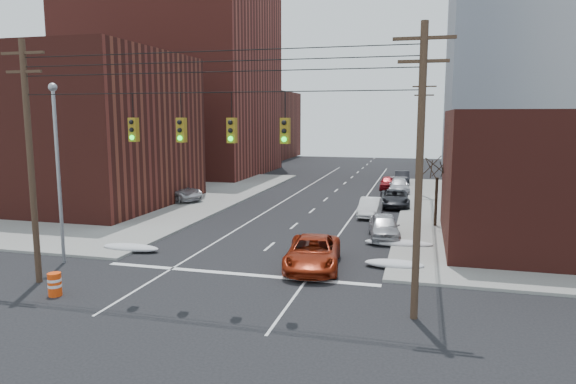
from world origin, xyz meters
The scene contains 28 objects.
ground centered at (0.00, 0.00, 0.00)m, with size 160.00×160.00×0.00m, color black.
sidewalk_nw centered at (-27.00, 27.00, 0.07)m, with size 40.00×40.00×0.15m, color gray.
building_brick_tall centered at (-24.00, 48.00, 15.00)m, with size 24.00×20.00×30.00m, color maroon.
building_brick_near centered at (-22.00, 22.00, 6.50)m, with size 20.00×16.00×13.00m, color #511E18.
building_brick_far centered at (-26.00, 74.00, 6.00)m, with size 22.00×18.00×12.00m, color #511E18.
building_office centered at (22.00, 44.00, 12.50)m, with size 22.00×20.00×25.00m, color gray.
building_glass centered at (24.00, 70.00, 11.00)m, with size 20.00×18.00×22.00m, color gray.
utility_pole_left centered at (-8.50, 3.00, 5.78)m, with size 2.20×0.28×11.00m.
utility_pole_right centered at (8.50, 3.00, 5.78)m, with size 2.20×0.28×11.00m.
utility_pole_far centered at (8.50, 34.00, 5.78)m, with size 2.20×0.28×11.00m.
traffic_signals centered at (0.10, 2.97, 7.17)m, with size 17.00×0.42×2.02m.
street_light centered at (-9.50, 6.00, 5.54)m, with size 0.44×0.44×9.32m.
bare_tree centered at (9.59, 20.00, 2.32)m, with size 2.09×2.20×4.93m.
snow_nw centered at (-7.40, 9.00, 0.21)m, with size 3.50×1.08×0.42m, color silver.
snow_ne centered at (7.40, 9.50, 0.21)m, with size 3.00×1.08×0.42m, color silver.
snow_east_far centered at (7.40, 14.00, 0.21)m, with size 4.00×1.08×0.42m, color silver.
red_pickup centered at (3.38, 8.47, 0.79)m, with size 2.62×5.68×1.58m, color maroon.
parked_car_a centered at (6.40, 15.76, 0.78)m, with size 1.85×4.59×1.56m, color #ADADB2.
parked_car_b centered at (4.80, 22.88, 0.71)m, with size 1.50×4.31×1.42m, color silver.
parked_car_c centered at (6.40, 27.66, 0.72)m, with size 2.40×5.20×1.44m, color black.
parked_car_d centered at (6.40, 35.75, 0.72)m, with size 2.03×4.98×1.45m, color #B7B7BC.
parked_car_e centered at (5.13, 38.34, 0.70)m, with size 1.66×4.12×1.40m, color maroon.
parked_car_f centered at (6.40, 42.64, 0.75)m, with size 1.58×4.53×1.49m, color black.
lot_car_a centered at (-15.40, 20.38, 0.82)m, with size 1.42×4.07×1.34m, color white.
lot_car_b centered at (-12.89, 25.17, 0.94)m, with size 2.61×5.65×1.57m, color #B3B2B8.
lot_car_c centered at (-16.09, 25.23, 0.80)m, with size 1.83×4.50×1.31m, color black.
lot_car_d centered at (-19.92, 26.88, 0.81)m, with size 1.56×3.88×1.32m, color #B3B3B8.
construction_barrel centered at (-6.50, 1.62, 0.52)m, with size 0.76×0.76×1.01m.
Camera 1 is at (8.61, -16.32, 7.67)m, focal length 32.00 mm.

